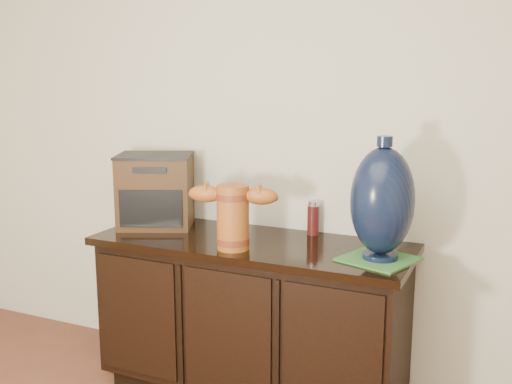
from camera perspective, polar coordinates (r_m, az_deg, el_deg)
The scene contains 6 objects.
sideboard at distance 2.87m, azimuth -0.41°, elevation -11.75°, with size 1.46×0.56×0.75m.
terracotta_vessel at distance 2.58m, azimuth -2.22°, elevation -2.03°, with size 0.40×0.17×0.28m.
tv_radio at distance 3.01m, azimuth -9.54°, elevation 0.15°, with size 0.45×0.41×0.36m.
green_mat at distance 2.52m, azimuth 11.60°, elevation -6.27°, with size 0.27×0.27×0.01m, color #32672E.
lamp_base at distance 2.45m, azimuth 11.94°, elevation -0.88°, with size 0.33×0.33×0.50m.
spray_can at distance 2.84m, azimuth 5.47°, elevation -2.50°, with size 0.06×0.06×0.16m.
Camera 1 is at (1.11, -0.17, 1.50)m, focal length 42.00 mm.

